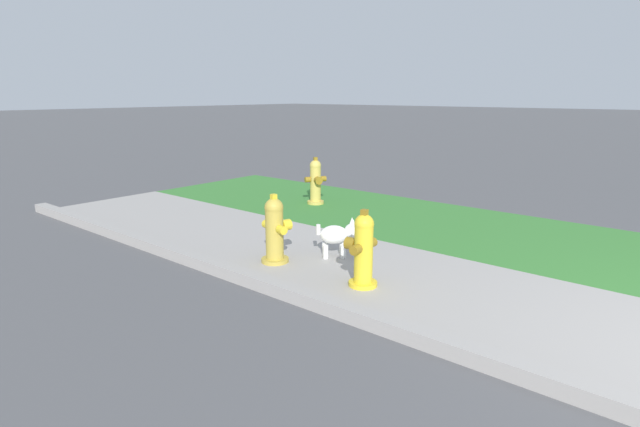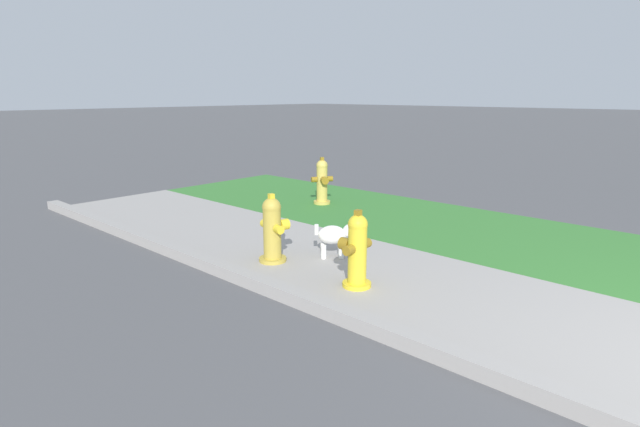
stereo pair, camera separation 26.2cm
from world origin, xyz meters
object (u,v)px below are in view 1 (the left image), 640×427
(fire_hydrant_near_corner, at_px, (363,250))
(fire_hydrant_mid_block, at_px, (275,230))
(small_white_dog, at_px, (338,235))
(fire_hydrant_across_street, at_px, (316,182))

(fire_hydrant_near_corner, bearing_deg, fire_hydrant_mid_block, 89.27)
(fire_hydrant_mid_block, bearing_deg, small_white_dog, 66.07)
(fire_hydrant_near_corner, distance_m, small_white_dog, 0.89)
(fire_hydrant_mid_block, distance_m, fire_hydrant_near_corner, 1.12)
(small_white_dog, bearing_deg, fire_hydrant_near_corner, -81.59)
(fire_hydrant_mid_block, height_order, small_white_dog, fire_hydrant_mid_block)
(fire_hydrant_across_street, relative_size, fire_hydrant_near_corner, 1.03)
(fire_hydrant_mid_block, xyz_separation_m, small_white_dog, (0.42, 0.57, -0.11))
(fire_hydrant_mid_block, relative_size, fire_hydrant_near_corner, 1.01)
(fire_hydrant_across_street, relative_size, small_white_dog, 1.73)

